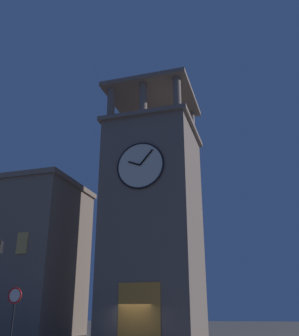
{
  "coord_description": "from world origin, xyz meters",
  "views": [
    {
      "loc": [
        -9.55,
        26.79,
        1.76
      ],
      "look_at": [
        0.07,
        -5.05,
        14.48
      ],
      "focal_mm": 41.2,
      "sensor_mm": 36.0,
      "label": 1
    }
  ],
  "objects": [
    {
      "name": "clocktower",
      "position": [
        -0.34,
        -5.02,
        9.55
      ],
      "size": [
        8.0,
        8.42,
        24.46
      ],
      "color": "#75665B",
      "rests_on": "ground_plane"
    },
    {
      "name": "no_horn_sign",
      "position": [
        2.52,
        9.69,
        2.4
      ],
      "size": [
        0.78,
        0.14,
        3.05
      ],
      "color": "black",
      "rests_on": "ground_plane"
    }
  ]
}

